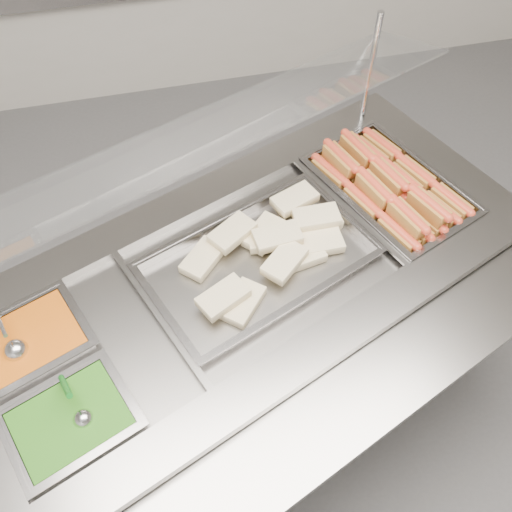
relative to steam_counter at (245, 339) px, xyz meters
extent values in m
cube|color=slate|center=(0.00, 0.00, -0.01)|extent=(1.77, 1.24, 0.79)
cube|color=gray|center=(0.12, -0.29, 0.40)|extent=(1.62, 0.74, 0.03)
cube|color=gray|center=(-0.12, 0.29, 0.40)|extent=(1.62, 0.74, 0.03)
cube|color=gray|center=(0.74, 0.30, 0.40)|extent=(0.30, 0.52, 0.03)
cube|color=black|center=(0.00, 0.00, 0.29)|extent=(1.55, 1.03, 0.02)
cube|color=gray|center=(0.36, 0.15, 0.41)|extent=(0.21, 0.49, 0.01)
cube|color=gray|center=(-0.25, -0.10, 0.41)|extent=(0.21, 0.49, 0.01)
cube|color=gray|center=(0.17, -0.43, 0.36)|extent=(1.60, 0.82, 0.02)
cylinder|color=slate|center=(0.81, -0.06, 0.34)|extent=(0.11, 0.23, 0.02)
cylinder|color=silver|center=(0.55, 0.54, 0.61)|extent=(0.02, 0.02, 0.40)
cube|color=silver|center=(-0.07, 0.17, 0.75)|extent=(1.49, 0.80, 0.08)
cube|color=#B4410A|center=(-0.59, -0.10, 0.37)|extent=(0.31, 0.28, 0.08)
cube|color=#236710|center=(-0.49, -0.34, 0.37)|extent=(0.31, 0.28, 0.08)
cube|color=brown|center=(0.48, 0.02, 0.39)|extent=(0.09, 0.14, 0.05)
cylinder|color=red|center=(0.48, 0.02, 0.41)|extent=(0.08, 0.15, 0.03)
cube|color=brown|center=(0.42, 0.17, 0.39)|extent=(0.09, 0.14, 0.05)
cylinder|color=red|center=(0.42, 0.17, 0.41)|extent=(0.08, 0.15, 0.03)
cube|color=brown|center=(0.36, 0.32, 0.39)|extent=(0.10, 0.14, 0.05)
cylinder|color=red|center=(0.36, 0.32, 0.41)|extent=(0.09, 0.15, 0.03)
cube|color=brown|center=(0.53, 0.04, 0.39)|extent=(0.09, 0.14, 0.05)
cylinder|color=red|center=(0.53, 0.04, 0.41)|extent=(0.08, 0.15, 0.03)
cube|color=brown|center=(0.47, 0.19, 0.39)|extent=(0.09, 0.14, 0.05)
cylinder|color=red|center=(0.47, 0.19, 0.41)|extent=(0.08, 0.15, 0.03)
cube|color=brown|center=(0.41, 0.34, 0.39)|extent=(0.10, 0.14, 0.05)
cylinder|color=red|center=(0.41, 0.34, 0.41)|extent=(0.09, 0.15, 0.03)
cube|color=brown|center=(0.58, 0.06, 0.39)|extent=(0.09, 0.14, 0.05)
cylinder|color=red|center=(0.58, 0.06, 0.41)|extent=(0.08, 0.15, 0.03)
cube|color=brown|center=(0.53, 0.21, 0.39)|extent=(0.09, 0.14, 0.05)
cylinder|color=red|center=(0.53, 0.21, 0.41)|extent=(0.08, 0.15, 0.03)
cube|color=brown|center=(0.47, 0.36, 0.39)|extent=(0.09, 0.14, 0.05)
cylinder|color=red|center=(0.47, 0.36, 0.41)|extent=(0.08, 0.15, 0.03)
cube|color=brown|center=(0.64, 0.09, 0.39)|extent=(0.10, 0.14, 0.05)
cylinder|color=red|center=(0.64, 0.09, 0.41)|extent=(0.08, 0.15, 0.03)
cube|color=brown|center=(0.58, 0.23, 0.39)|extent=(0.09, 0.14, 0.05)
cylinder|color=red|center=(0.58, 0.23, 0.41)|extent=(0.08, 0.15, 0.03)
cube|color=brown|center=(0.52, 0.38, 0.39)|extent=(0.10, 0.14, 0.05)
cylinder|color=red|center=(0.52, 0.38, 0.41)|extent=(0.08, 0.15, 0.03)
cube|color=brown|center=(0.69, 0.11, 0.39)|extent=(0.10, 0.14, 0.05)
cylinder|color=red|center=(0.69, 0.11, 0.41)|extent=(0.08, 0.15, 0.03)
cube|color=brown|center=(0.63, 0.25, 0.39)|extent=(0.10, 0.14, 0.05)
cylinder|color=red|center=(0.63, 0.25, 0.41)|extent=(0.08, 0.15, 0.03)
cube|color=brown|center=(0.57, 0.40, 0.39)|extent=(0.10, 0.14, 0.05)
cylinder|color=red|center=(0.57, 0.40, 0.41)|extent=(0.09, 0.15, 0.03)
cube|color=brown|center=(0.51, 0.04, 0.44)|extent=(0.09, 0.14, 0.05)
cylinder|color=red|center=(0.51, 0.04, 0.46)|extent=(0.07, 0.15, 0.03)
cube|color=brown|center=(0.45, 0.17, 0.44)|extent=(0.09, 0.14, 0.05)
cylinder|color=red|center=(0.45, 0.17, 0.46)|extent=(0.07, 0.15, 0.03)
cube|color=brown|center=(0.39, 0.32, 0.44)|extent=(0.09, 0.14, 0.05)
cylinder|color=red|center=(0.39, 0.32, 0.46)|extent=(0.07, 0.15, 0.03)
cube|color=brown|center=(0.59, 0.07, 0.44)|extent=(0.10, 0.14, 0.05)
cylinder|color=red|center=(0.59, 0.07, 0.46)|extent=(0.08, 0.15, 0.03)
cube|color=brown|center=(0.52, 0.22, 0.44)|extent=(0.09, 0.14, 0.05)
cylinder|color=red|center=(0.52, 0.22, 0.46)|extent=(0.07, 0.15, 0.03)
cube|color=brown|center=(0.46, 0.36, 0.44)|extent=(0.09, 0.14, 0.05)
cylinder|color=red|center=(0.46, 0.36, 0.46)|extent=(0.07, 0.15, 0.03)
cube|color=beige|center=(0.25, 0.08, 0.40)|extent=(0.16, 0.14, 0.03)
cube|color=beige|center=(0.26, 0.12, 0.40)|extent=(0.14, 0.09, 0.03)
cube|color=beige|center=(-0.10, 0.06, 0.40)|extent=(0.15, 0.15, 0.03)
cube|color=beige|center=(0.11, 0.09, 0.40)|extent=(0.14, 0.09, 0.03)
cube|color=beige|center=(0.24, 0.04, 0.40)|extent=(0.14, 0.08, 0.03)
cube|color=beige|center=(0.09, 0.11, 0.40)|extent=(0.15, 0.15, 0.03)
cube|color=beige|center=(0.17, 0.01, 0.40)|extent=(0.15, 0.10, 0.03)
cube|color=beige|center=(-0.02, -0.11, 0.40)|extent=(0.15, 0.15, 0.03)
cube|color=beige|center=(-0.08, -0.10, 0.43)|extent=(0.16, 0.13, 0.03)
cube|color=beige|center=(0.21, 0.20, 0.43)|extent=(0.15, 0.12, 0.03)
cube|color=beige|center=(0.12, -0.02, 0.43)|extent=(0.15, 0.15, 0.03)
cube|color=beige|center=(0.12, 0.07, 0.43)|extent=(0.14, 0.09, 0.03)
cube|color=beige|center=(0.25, 0.12, 0.43)|extent=(0.14, 0.08, 0.03)
cube|color=beige|center=(-0.01, 0.12, 0.43)|extent=(0.16, 0.14, 0.03)
sphere|color=silver|center=(-0.62, -0.13, 0.41)|extent=(0.06, 0.06, 0.06)
sphere|color=silver|center=(-0.46, -0.35, 0.41)|extent=(0.05, 0.05, 0.05)
cylinder|color=#12691B|center=(-0.49, -0.28, 0.46)|extent=(0.06, 0.12, 0.11)
camera|label=1|loc=(-0.18, -0.94, 1.71)|focal=40.00mm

